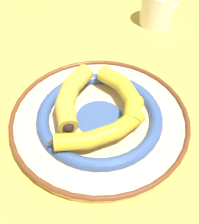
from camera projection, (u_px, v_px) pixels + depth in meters
ground_plane at (121, 129)px, 0.66m from camera, size 2.80×2.80×0.00m
decorative_bowl at (99, 119)px, 0.65m from camera, size 0.38×0.38×0.04m
banana_a at (100, 134)px, 0.58m from camera, size 0.09×0.19×0.03m
banana_b at (125, 95)px, 0.65m from camera, size 0.18×0.10×0.04m
banana_c at (71, 95)px, 0.65m from camera, size 0.13×0.17×0.04m
coffee_mug at (158, 7)px, 0.90m from camera, size 0.10×0.15×0.10m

